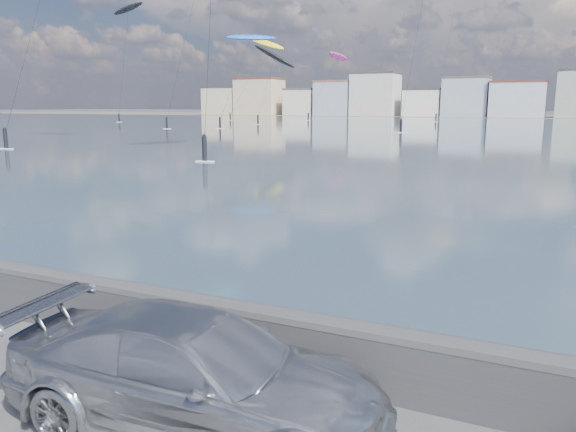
% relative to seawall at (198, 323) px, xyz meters
% --- Properties ---
extents(bay_water, '(500.00, 177.00, 0.00)m').
position_rel_seawall_xyz_m(bay_water, '(0.00, 88.80, -0.58)').
color(bay_water, '#2D4754').
rests_on(bay_water, ground).
extents(far_shore_strip, '(500.00, 60.00, 0.00)m').
position_rel_seawall_xyz_m(far_shore_strip, '(0.00, 197.30, -0.57)').
color(far_shore_strip, '#4C473D').
rests_on(far_shore_strip, ground).
extents(seawall, '(400.00, 0.36, 1.08)m').
position_rel_seawall_xyz_m(seawall, '(0.00, 0.00, 0.00)').
color(seawall, '#28282B').
rests_on(seawall, ground).
extents(far_buildings, '(240.79, 13.26, 14.60)m').
position_rel_seawall_xyz_m(far_buildings, '(1.31, 183.30, 5.44)').
color(far_buildings, beige).
rests_on(far_buildings, ground).
extents(car_silver, '(5.21, 2.50, 1.46)m').
position_rel_seawall_xyz_m(car_silver, '(1.13, -1.71, 0.15)').
color(car_silver, '#ADAFB4').
rests_on(car_silver, ground).
extents(kitesurfer_1, '(9.02, 13.11, 16.35)m').
position_rel_seawall_xyz_m(kitesurfer_1, '(-44.91, 83.33, 14.79)').
color(kitesurfer_1, blue).
rests_on(kitesurfer_1, ground).
extents(kitesurfer_3, '(7.41, 10.83, 27.84)m').
position_rel_seawall_xyz_m(kitesurfer_3, '(-87.11, 101.15, 24.70)').
color(kitesurfer_3, black).
rests_on(kitesurfer_3, ground).
extents(kitesurfer_4, '(10.11, 18.13, 22.61)m').
position_rel_seawall_xyz_m(kitesurfer_4, '(-67.37, 133.22, 19.33)').
color(kitesurfer_4, yellow).
rests_on(kitesurfer_4, ground).
extents(kitesurfer_6, '(10.39, 16.43, 17.60)m').
position_rel_seawall_xyz_m(kitesurfer_6, '(-52.25, 107.48, 13.66)').
color(kitesurfer_6, black).
rests_on(kitesurfer_6, ground).
extents(kitesurfer_8, '(5.84, 17.57, 18.01)m').
position_rel_seawall_xyz_m(kitesurfer_8, '(-48.47, 137.48, 15.44)').
color(kitesurfer_8, '#E5338C').
rests_on(kitesurfer_8, ground).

